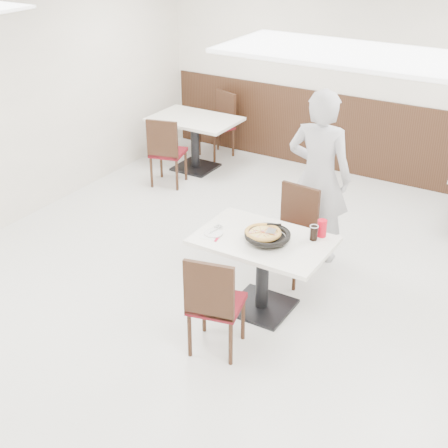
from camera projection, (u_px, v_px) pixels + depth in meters
The scene contains 20 objects.
floor at pixel (231, 293), 6.15m from camera, with size 7.00×7.00×0.00m, color beige.
wall_back at pixel (367, 75), 8.16m from camera, with size 6.00×0.04×2.80m, color beige.
wainscot_back at pixel (360, 137), 8.54m from camera, with size 5.90×0.03×1.10m, color black.
fluo_panel_b at pixel (343, 53), 3.04m from camera, with size 1.20×0.60×0.02m, color white.
main_table at pixel (262, 274), 5.75m from camera, with size 1.20×0.80×0.75m, color white, non-canonical shape.
chair_near at pixel (217, 301), 5.19m from camera, with size 0.42×0.42×0.95m, color black, non-canonical shape.
chair_far at pixel (289, 236), 6.20m from camera, with size 0.42×0.42×0.95m, color black, non-canonical shape.
trivet at pixel (264, 236), 5.59m from camera, with size 0.13×0.13×0.04m, color black.
pizza_pan at pixel (267, 238), 5.51m from camera, with size 0.32×0.32×0.01m, color black.
pizza at pixel (263, 234), 5.52m from camera, with size 0.28×0.28×0.02m, color gold.
pizza_server at pixel (271, 231), 5.51m from camera, with size 0.08×0.10×0.00m, color silver.
napkin at pixel (211, 235), 5.63m from camera, with size 0.17×0.17×0.00m, color white.
side_plate at pixel (213, 233), 5.65m from camera, with size 0.17×0.17×0.01m, color white.
fork at pixel (215, 230), 5.68m from camera, with size 0.02×0.16×0.00m, color silver.
cola_glass at pixel (314, 233), 5.53m from camera, with size 0.07×0.07×0.13m, color black.
red_cup at pixel (322, 228), 5.58m from camera, with size 0.09×0.09×0.16m, color #BA0719.
diner_person at pixel (319, 177), 6.38m from camera, with size 0.67×0.44×1.85m, color #B4B4B9.
bg_table_left at pixel (195, 144), 8.83m from camera, with size 1.20×0.80×0.75m, color white, non-canonical shape.
bg_chair_left_near at pixel (168, 151), 8.30m from camera, with size 0.42×0.42×0.95m, color black, non-canonical shape.
bg_chair_left_far at pixel (216, 125), 9.23m from camera, with size 0.42×0.42×0.95m, color black, non-canonical shape.
Camera 1 is at (2.59, -4.44, 3.44)m, focal length 50.00 mm.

